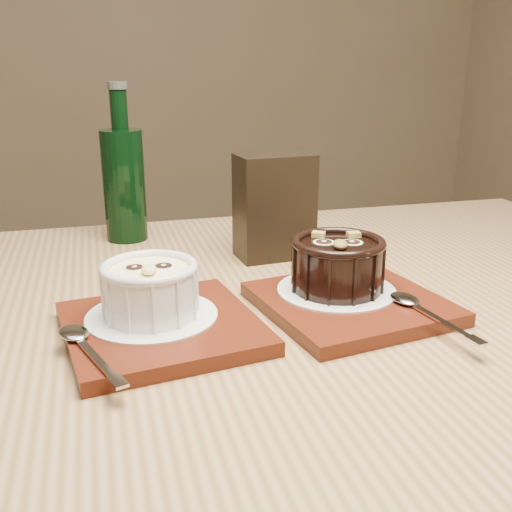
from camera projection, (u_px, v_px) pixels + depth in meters
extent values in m
cube|color=brown|center=(261.00, 325.00, 0.65)|extent=(1.22, 0.84, 0.04)
cylinder|color=brown|center=(472.00, 393.00, 1.23)|extent=(0.06, 0.06, 0.71)
cube|color=#511B0D|center=(162.00, 328.00, 0.58)|extent=(0.21, 0.21, 0.01)
cylinder|color=white|center=(152.00, 315.00, 0.59)|extent=(0.13, 0.13, 0.00)
cylinder|color=silver|center=(150.00, 292.00, 0.58)|extent=(0.09, 0.09, 0.05)
cylinder|color=#FFF49B|center=(149.00, 271.00, 0.58)|extent=(0.08, 0.08, 0.00)
torus|color=silver|center=(149.00, 267.00, 0.58)|extent=(0.09, 0.09, 0.01)
cylinder|color=black|center=(134.00, 267.00, 0.58)|extent=(0.02, 0.02, 0.00)
cylinder|color=black|center=(164.00, 266.00, 0.58)|extent=(0.02, 0.02, 0.00)
ellipsoid|color=#D8C37E|center=(149.00, 270.00, 0.56)|extent=(0.02, 0.02, 0.01)
cube|color=#511B0D|center=(350.00, 303.00, 0.64)|extent=(0.21, 0.21, 0.01)
cylinder|color=white|center=(336.00, 290.00, 0.66)|extent=(0.13, 0.13, 0.00)
cylinder|color=black|center=(337.00, 267.00, 0.65)|extent=(0.10, 0.10, 0.05)
cylinder|color=black|center=(338.00, 246.00, 0.64)|extent=(0.08, 0.08, 0.00)
torus|color=black|center=(338.00, 243.00, 0.64)|extent=(0.10, 0.10, 0.01)
cylinder|color=black|center=(324.00, 242.00, 0.65)|extent=(0.02, 0.02, 0.00)
cylinder|color=black|center=(352.00, 242.00, 0.65)|extent=(0.02, 0.02, 0.00)
ellipsoid|color=brown|center=(340.00, 244.00, 0.63)|extent=(0.02, 0.03, 0.01)
cube|color=olive|center=(319.00, 235.00, 0.66)|extent=(0.02, 0.02, 0.01)
cube|color=olive|center=(354.00, 235.00, 0.66)|extent=(0.01, 0.01, 0.01)
cube|color=black|center=(274.00, 207.00, 0.80)|extent=(0.11, 0.07, 0.14)
cylinder|color=black|center=(124.00, 186.00, 0.88)|extent=(0.06, 0.06, 0.16)
cylinder|color=black|center=(119.00, 110.00, 0.84)|extent=(0.02, 0.02, 0.06)
cylinder|color=#333333|center=(117.00, 85.00, 0.83)|extent=(0.03, 0.03, 0.01)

